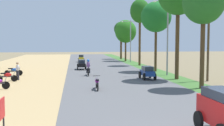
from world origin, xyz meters
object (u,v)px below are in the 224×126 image
Objects in this scene: parked_motorbike_third at (7,76)px; median_tree_third at (156,17)px; median_tree_nearest at (204,3)px; median_tree_sixth at (121,30)px; utility_pole_near at (209,31)px; car_van_red at (223,109)px; streetlamp_near at (168,32)px; streetlamp_mid at (131,38)px; car_hatchback_yellow at (81,58)px; parked_motorbike_fourth at (14,71)px; median_tree_fifth at (126,32)px; car_sedan_black at (82,64)px; pedestrian_on_shoulder at (18,70)px; street_signboard at (0,114)px; motorbike_ahead_third at (88,68)px; car_sedan_blue at (147,72)px; median_tree_fourth at (140,12)px; motorbike_ahead_second at (97,82)px.

median_tree_third is at bearing 23.35° from parked_motorbike_third.
median_tree_nearest is 1.07× the size of median_tree_sixth.
utility_pole_near reaches higher than median_tree_sixth.
utility_pole_near is 15.70m from car_van_red.
streetlamp_near is at bearing 88.62° from median_tree_nearest.
streetlamp_mid is (0.05, -9.21, -1.82)m from median_tree_sixth.
median_tree_third is at bearing -63.50° from car_hatchback_yellow.
median_tree_fifth reaches higher than parked_motorbike_fourth.
pedestrian_on_shoulder is at bearing -123.81° from car_sedan_black.
car_sedan_black is (-8.57, -11.68, -3.40)m from streetlamp_mid.
median_tree_nearest is at bearing -74.13° from car_hatchback_yellow.
car_van_red is at bearing -100.44° from median_tree_third.
car_sedan_black is at bearing 140.52° from streetlamp_near.
motorbike_ahead_third is (3.89, 18.78, -0.25)m from street_signboard.
motorbike_ahead_third is (6.44, 2.38, -0.11)m from pedestrian_on_shoulder.
streetlamp_near is at bearing 45.70° from car_sedan_blue.
pedestrian_on_shoulder is 17.27m from utility_pole_near.
median_tree_fifth is at bearing 58.92° from pedestrian_on_shoulder.
car_van_red is at bearing -0.97° from street_signboard.
car_sedan_black is (-10.76, 11.49, -3.72)m from utility_pole_near.
median_tree_third reaches higher than median_tree_sixth.
pedestrian_on_shoulder is at bearing -172.83° from streetlamp_near.
median_tree_sixth reaches higher than car_sedan_blue.
median_tree_third is (0.08, 12.03, 0.00)m from median_tree_nearest.
parked_motorbike_fourth is 3.67m from pedestrian_on_shoulder.
median_tree_fifth is (14.26, 23.66, 4.38)m from pedestrian_on_shoulder.
parked_motorbike_third is 0.90× the size of car_hatchback_yellow.
median_tree_sixth is 29.00m from motorbike_ahead_third.
parked_motorbike_third is at bearing -124.04° from car_sedan_black.
car_van_red is at bearing -102.87° from streetlamp_near.
parked_motorbike_fourth is at bearing -111.63° from car_hatchback_yellow.
parked_motorbike_third is 0.23× the size of median_tree_nearest.
street_signboard reaches higher than car_sedan_blue.
pedestrian_on_shoulder is 0.20× the size of median_tree_third.
median_tree_fourth is 22.77m from motorbike_ahead_second.
median_tree_third is 15.16m from streetlamp_mid.
car_van_red is 38.66m from car_hatchback_yellow.
street_signboard is 0.66× the size of car_sedan_black.
street_signboard is 0.66× the size of car_sedan_blue.
median_tree_nearest is at bearing -24.31° from pedestrian_on_shoulder.
parked_motorbike_third is at bearing -156.65° from median_tree_third.
median_tree_fourth is at bearing -43.48° from car_hatchback_yellow.
street_signboard is at bearing -123.32° from streetlamp_near.
median_tree_fourth reaches higher than motorbike_ahead_third.
streetlamp_mid is at bearing 47.64° from parked_motorbike_fourth.
utility_pole_near is at bearing 65.38° from car_van_red.
pedestrian_on_shoulder is 25.38m from streetlamp_mid.
motorbike_ahead_second is at bearing -88.73° from motorbike_ahead_third.
streetlamp_mid is at bearing 90.00° from streetlamp_near.
median_tree_fourth is 31.61m from car_van_red.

